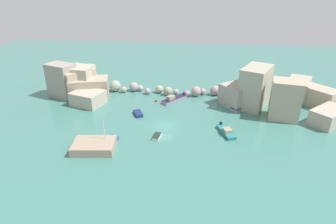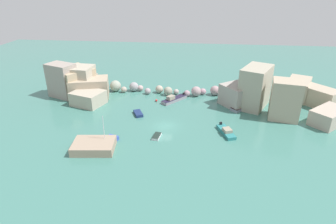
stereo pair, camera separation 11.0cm
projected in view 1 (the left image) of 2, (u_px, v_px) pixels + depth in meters
name	position (u px, v px, depth m)	size (l,w,h in m)	color
cove_water	(166.00, 126.00, 56.17)	(160.00, 160.00, 0.00)	#427C70
cliff_headland_left	(78.00, 84.00, 70.13)	(15.55, 15.91, 8.11)	#A09288
cliff_headland_right	(277.00, 94.00, 63.06)	(26.78, 22.90, 9.08)	#B4A593
rock_breakwater	(160.00, 89.00, 71.81)	(34.29, 4.18, 2.79)	#A68BA0
stone_dock	(94.00, 146.00, 48.13)	(6.87, 4.98, 1.45)	tan
channel_buoy	(156.00, 100.00, 67.33)	(0.54, 0.54, 0.54)	red
moored_boat_0	(105.00, 144.00, 49.43)	(3.63, 5.92, 5.66)	#3954B7
moored_boat_1	(226.00, 131.00, 53.30)	(3.40, 5.62, 1.23)	teal
moored_boat_2	(138.00, 113.00, 60.73)	(2.65, 3.44, 0.61)	navy
moored_boat_3	(174.00, 99.00, 67.43)	(5.77, 6.51, 1.59)	gray
moored_boat_4	(241.00, 107.00, 63.45)	(5.40, 5.38, 1.22)	gray
moored_boat_5	(157.00, 136.00, 52.09)	(1.53, 2.69, 0.46)	white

